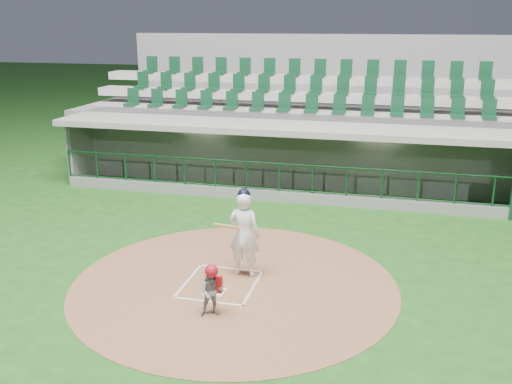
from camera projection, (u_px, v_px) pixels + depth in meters
The scene contains 8 objects.
ground at pixel (224, 279), 12.88m from camera, with size 120.00×120.00×0.00m, color #184714.
dirt_circle at pixel (234, 284), 12.62m from camera, with size 7.20×7.20×0.01m, color brown.
home_plate at pixel (215, 292), 12.22m from camera, with size 0.43×0.43×0.02m, color silver.
batter_box_chalk at pixel (220, 284), 12.59m from camera, with size 1.55×1.80×0.01m.
dugout_structure at pixel (292, 159), 19.84m from camera, with size 16.40×3.70×3.00m.
seating_deck at pixel (305, 130), 22.59m from camera, with size 17.00×6.72×5.15m.
batter at pixel (244, 233), 12.77m from camera, with size 0.92×0.91×2.06m.
catcher at pixel (212, 290), 11.12m from camera, with size 0.59×0.52×1.08m.
Camera 1 is at (3.57, -11.23, 5.59)m, focal length 40.00 mm.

